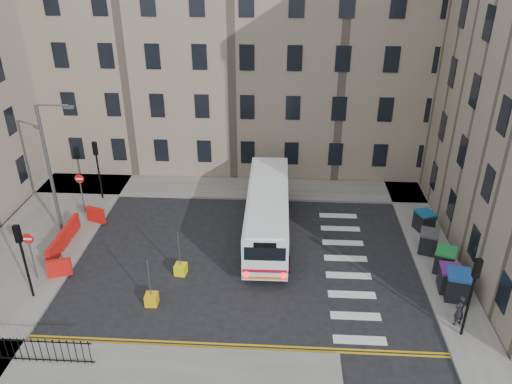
# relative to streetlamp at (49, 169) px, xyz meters

# --- Properties ---
(ground) EXTENTS (120.00, 120.00, 0.00)m
(ground) POSITION_rel_streetlamp_xyz_m (13.00, -2.00, -4.34)
(ground) COLOR black
(ground) RESTS_ON ground
(pavement_north) EXTENTS (36.00, 3.20, 0.15)m
(pavement_north) POSITION_rel_streetlamp_xyz_m (7.00, 6.60, -4.26)
(pavement_north) COLOR slate
(pavement_north) RESTS_ON ground
(pavement_east) EXTENTS (2.40, 26.00, 0.15)m
(pavement_east) POSITION_rel_streetlamp_xyz_m (22.00, 2.00, -4.26)
(pavement_east) COLOR slate
(pavement_east) RESTS_ON ground
(pavement_west) EXTENTS (6.00, 22.00, 0.15)m
(pavement_west) POSITION_rel_streetlamp_xyz_m (-1.00, -1.00, -4.26)
(pavement_west) COLOR slate
(pavement_west) RESTS_ON ground
(terrace_north) EXTENTS (38.30, 10.80, 17.20)m
(terrace_north) POSITION_rel_streetlamp_xyz_m (6.00, 13.50, 4.28)
(terrace_north) COLOR gray
(terrace_north) RESTS_ON ground
(traffic_light_east) EXTENTS (0.28, 0.22, 4.10)m
(traffic_light_east) POSITION_rel_streetlamp_xyz_m (21.60, -7.50, -1.47)
(traffic_light_east) COLOR black
(traffic_light_east) RESTS_ON pavement_east
(traffic_light_nw) EXTENTS (0.28, 0.22, 4.10)m
(traffic_light_nw) POSITION_rel_streetlamp_xyz_m (1.00, 4.50, -1.47)
(traffic_light_nw) COLOR black
(traffic_light_nw) RESTS_ON pavement_west
(traffic_light_sw) EXTENTS (0.28, 0.22, 4.10)m
(traffic_light_sw) POSITION_rel_streetlamp_xyz_m (1.00, -6.00, -1.47)
(traffic_light_sw) COLOR black
(traffic_light_sw) RESTS_ON pavement_west
(streetlamp) EXTENTS (0.50, 0.22, 8.14)m
(streetlamp) POSITION_rel_streetlamp_xyz_m (0.00, 0.00, 0.00)
(streetlamp) COLOR #595B5E
(streetlamp) RESTS_ON pavement_west
(no_entry_north) EXTENTS (0.60, 0.08, 3.00)m
(no_entry_north) POSITION_rel_streetlamp_xyz_m (0.50, 2.50, -2.26)
(no_entry_north) COLOR #595B5E
(no_entry_north) RESTS_ON pavement_west
(no_entry_south) EXTENTS (0.60, 0.08, 3.00)m
(no_entry_south) POSITION_rel_streetlamp_xyz_m (0.50, -4.50, -2.26)
(no_entry_south) COLOR #595B5E
(no_entry_south) RESTS_ON pavement_west
(roadworks_barriers) EXTENTS (1.66, 6.26, 1.00)m
(roadworks_barriers) POSITION_rel_streetlamp_xyz_m (1.16, -1.50, -3.69)
(roadworks_barriers) COLOR red
(roadworks_barriers) RESTS_ON pavement_west
(iron_railings) EXTENTS (7.80, 0.04, 1.20)m
(iron_railings) POSITION_rel_streetlamp_xyz_m (1.75, -10.20, -3.59)
(iron_railings) COLOR black
(iron_railings) RESTS_ON pavement_sw
(bus) EXTENTS (2.72, 10.53, 2.84)m
(bus) POSITION_rel_streetlamp_xyz_m (12.49, 0.68, -2.69)
(bus) COLOR white
(bus) RESTS_ON ground
(wheelie_bin_a) EXTENTS (1.37, 1.50, 1.44)m
(wheelie_bin_a) POSITION_rel_streetlamp_xyz_m (22.09, -4.82, -3.46)
(wheelie_bin_a) COLOR black
(wheelie_bin_a) RESTS_ON pavement_east
(wheelie_bin_b) EXTENTS (1.15, 1.29, 1.31)m
(wheelie_bin_b) POSITION_rel_streetlamp_xyz_m (21.89, -4.25, -3.53)
(wheelie_bin_b) COLOR black
(wheelie_bin_b) RESTS_ON pavement_east
(wheelie_bin_c) EXTENTS (1.41, 1.49, 1.31)m
(wheelie_bin_c) POSITION_rel_streetlamp_xyz_m (22.09, -2.64, -3.53)
(wheelie_bin_c) COLOR black
(wheelie_bin_c) RESTS_ON pavement_east
(wheelie_bin_d) EXTENTS (1.31, 1.41, 1.28)m
(wheelie_bin_d) POSITION_rel_streetlamp_xyz_m (21.68, -0.81, -3.54)
(wheelie_bin_d) COLOR black
(wheelie_bin_d) RESTS_ON pavement_east
(wheelie_bin_e) EXTENTS (1.28, 1.37, 1.22)m
(wheelie_bin_e) POSITION_rel_streetlamp_xyz_m (22.01, 1.58, -3.57)
(wheelie_bin_e) COLOR black
(wheelie_bin_e) RESTS_ON pavement_east
(pedestrian) EXTENTS (0.70, 0.61, 1.61)m
(pedestrian) POSITION_rel_streetlamp_xyz_m (21.58, -6.84, -3.38)
(pedestrian) COLOR black
(pedestrian) RESTS_ON pavement_east
(bollard_yellow) EXTENTS (0.61, 0.61, 0.60)m
(bollard_yellow) POSITION_rel_streetlamp_xyz_m (7.05, -6.11, -4.04)
(bollard_yellow) COLOR #F2AB0D
(bollard_yellow) RESTS_ON ground
(bollard_chevron) EXTENTS (0.67, 0.67, 0.60)m
(bollard_chevron) POSITION_rel_streetlamp_xyz_m (8.00, -3.57, -4.04)
(bollard_chevron) COLOR yellow
(bollard_chevron) RESTS_ON ground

